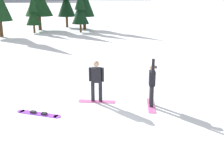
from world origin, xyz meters
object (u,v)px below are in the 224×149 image
snowboarder_foreground (152,83)px  pine_tree_twin (80,11)px  pine_tree_leaning (33,13)px  loose_snowboard_near_left (39,114)px  snowboarder_midground (96,81)px  pine_tree_tall (66,0)px

snowboarder_foreground → pine_tree_twin: 23.21m
pine_tree_leaning → pine_tree_twin: bearing=-23.2°
snowboarder_foreground → pine_tree_leaning: size_ratio=0.47×
loose_snowboard_near_left → pine_tree_leaning: pine_tree_leaning is taller
pine_tree_twin → loose_snowboard_near_left: bearing=-115.8°
pine_tree_twin → pine_tree_leaning: (-4.94, 2.12, -0.21)m
snowboarder_foreground → pine_tree_leaning: bearing=87.6°
snowboarder_midground → pine_tree_twin: pine_tree_twin is taller
snowboarder_foreground → pine_tree_twin: pine_tree_twin is taller
pine_tree_twin → pine_tree_tall: (0.40, 5.95, 1.04)m
snowboarder_foreground → snowboarder_midground: bearing=140.8°
pine_tree_tall → snowboarder_foreground: bearing=-102.7°
loose_snowboard_near_left → pine_tree_twin: 23.53m
loose_snowboard_near_left → pine_tree_leaning: (5.26, 23.18, 2.28)m
snowboarder_midground → pine_tree_twin: size_ratio=0.38×
snowboarder_foreground → pine_tree_twin: (5.97, 22.37, 1.57)m
pine_tree_twin → snowboarder_foreground: bearing=-104.9°
pine_tree_twin → pine_tree_tall: pine_tree_tall is taller
snowboarder_foreground → pine_tree_leaning: pine_tree_leaning is taller
snowboarder_midground → pine_tree_tall: bearing=73.2°
loose_snowboard_near_left → pine_tree_leaning: bearing=77.2°
pine_tree_leaning → pine_tree_tall: bearing=35.7°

